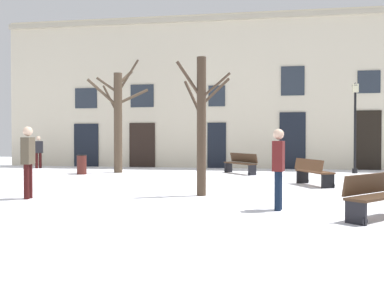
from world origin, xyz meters
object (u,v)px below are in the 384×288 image
Objects in this scene: bench_back_to_back_right at (376,196)px; streetlamp at (355,118)px; bench_near_center_tree at (241,163)px; bench_near_lamp at (313,172)px; person_strolling at (278,165)px; person_by_shop_door at (28,158)px; tree_left_of_center at (201,122)px; person_near_bench at (38,151)px; litter_bin at (82,164)px; tree_center at (118,117)px.

streetlamp is at bearing 33.95° from bench_back_to_back_right.
bench_near_lamp is at bearing -6.95° from bench_near_center_tree.
person_strolling is at bearing 109.99° from bench_back_to_back_right.
person_by_shop_door is 6.28m from person_strolling.
tree_left_of_center is at bearing 103.02° from person_by_shop_door.
person_near_bench is (-5.14, 9.98, -0.18)m from person_by_shop_door.
bench_near_lamp is at bearing -16.89° from litter_bin.
tree_left_of_center is at bearing -43.28° from bench_near_center_tree.
bench_near_lamp is (9.04, -2.75, 0.04)m from litter_bin.
person_by_shop_door reaches higher than person_near_bench.
streetlamp reaches higher than bench_near_center_tree.
tree_center is 13.03m from bench_back_to_back_right.
person_by_shop_door is (-8.09, 1.44, 0.59)m from bench_back_to_back_right.
person_near_bench is (-13.22, 11.42, 0.41)m from bench_back_to_back_right.
bench_back_to_back_right is at bearing -97.66° from streetlamp.
bench_near_lamp is 1.08× the size of bench_back_to_back_right.
bench_near_lamp is at bearing 115.67° from person_by_shop_door.
bench_near_lamp is 0.99× the size of bench_near_center_tree.
bench_near_center_tree is at bearing -167.28° from streetlamp.
streetlamp reaches higher than litter_bin.
litter_bin is 0.52× the size of person_near_bench.
tree_left_of_center is 4.57× the size of litter_bin.
streetlamp is 4.76× the size of litter_bin.
bench_back_to_back_right reaches higher than bench_near_lamp.
bench_back_to_back_right is (3.26, -9.95, -0.01)m from bench_near_center_tree.
bench_near_center_tree reaches higher than litter_bin.
bench_near_center_tree is at bearing 6.14° from bench_near_lamp.
tree_center is 5.24m from person_near_bench.
person_by_shop_door is at bearing -68.18° from bench_near_center_tree.
person_near_bench is (-14.71, 0.39, -1.50)m from streetlamp.
litter_bin is at bearing 90.36° from bench_back_to_back_right.
tree_center is at bearing -172.19° from streetlamp.
bench_back_to_back_right is 0.91× the size of person_strolling.
streetlamp reaches higher than person_by_shop_door.
tree_left_of_center is 2.11× the size of person_strolling.
person_strolling is 1.12× the size of person_near_bench.
tree_center is at bearing -133.56° from person_strolling.
tree_center is at bearing -125.38° from bench_near_center_tree.
person_strolling is at bearing -45.99° from tree_left_of_center.
streetlamp is 5.98m from bench_near_lamp.
tree_left_of_center is 4.60m from bench_near_lamp.
litter_bin is 0.46× the size of person_strolling.
streetlamp is at bearing 129.64° from person_near_bench.
tree_left_of_center is at bearing 88.61° from person_near_bench.
person_strolling is (6.69, -8.92, -1.42)m from tree_center.
tree_center is 2.82× the size of person_strolling.
bench_near_lamp is 5.83m from bench_back_to_back_right.
tree_left_of_center reaches higher than bench_near_lamp.
person_strolling reaches higher than bench_near_lamp.
tree_center is at bearing 43.20° from litter_bin.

